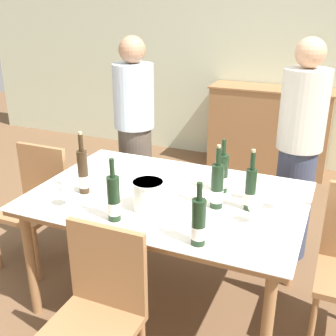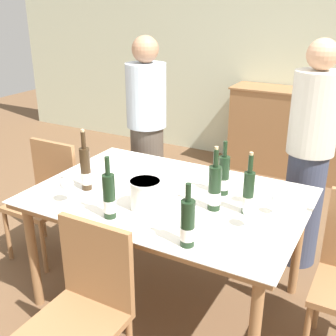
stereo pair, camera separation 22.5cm
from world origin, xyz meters
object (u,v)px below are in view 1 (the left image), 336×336
ice_bucket (148,194)px  wine_bottle_3 (114,199)px  wine_glass_3 (67,189)px  wine_glass_2 (255,207)px  dining_table (168,205)px  chair_left_end (36,197)px  person_host (135,136)px  wine_glass_1 (251,183)px  sideboard_cabinet (269,129)px  chair_near_front (98,307)px  wine_bottle_0 (222,174)px  wine_bottle_1 (217,187)px  wine_bottle_4 (199,223)px  wine_bottle_2 (250,190)px  wine_glass_0 (279,196)px  person_guest_left (298,154)px  wine_bottle_5 (83,172)px

ice_bucket → wine_bottle_3: wine_bottle_3 is taller
wine_glass_3 → wine_glass_2: bearing=12.4°
dining_table → chair_left_end: (-1.12, 0.08, -0.20)m
dining_table → wine_bottle_3: wine_bottle_3 is taller
chair_left_end → person_host: size_ratio=0.54×
dining_table → wine_glass_1: 0.53m
sideboard_cabinet → wine_bottle_3: size_ratio=3.84×
chair_near_front → ice_bucket: bearing=90.1°
sideboard_cabinet → chair_near_front: (-0.18, -3.41, 0.03)m
wine_bottle_0 → wine_bottle_1: 0.22m
chair_left_end → chair_near_front: bearing=-38.7°
wine_bottle_4 → wine_glass_1: 0.60m
ice_bucket → chair_near_front: bearing=-89.9°
wine_bottle_1 → wine_bottle_3: size_ratio=1.07×
wine_bottle_2 → wine_glass_3: wine_bottle_2 is taller
wine_glass_0 → wine_glass_1: (-0.18, 0.06, 0.02)m
wine_glass_0 → person_guest_left: size_ratio=0.08×
wine_bottle_2 → wine_glass_2: (0.06, -0.15, -0.02)m
sideboard_cabinet → dining_table: (-0.15, -2.62, 0.22)m
chair_near_front → person_host: bearing=111.2°
chair_left_end → dining_table: bearing=-4.3°
wine_bottle_1 → wine_bottle_4: (0.03, -0.41, -0.01)m
dining_table → wine_bottle_1: wine_bottle_1 is taller
wine_glass_3 → chair_left_end: bearing=144.9°
wine_bottle_1 → person_guest_left: (0.34, 0.92, -0.06)m
wine_bottle_3 → chair_left_end: wine_bottle_3 is taller
person_guest_left → chair_near_front: bearing=-112.5°
sideboard_cabinet → person_guest_left: bearing=-73.6°
dining_table → ice_bucket: 0.27m
person_guest_left → wine_glass_0: bearing=-90.6°
ice_bucket → wine_glass_2: (0.60, 0.07, 0.01)m
wine_bottle_0 → sideboard_cabinet: bearing=93.2°
wine_bottle_0 → wine_glass_3: 0.94m
wine_bottle_1 → person_host: (-0.98, 0.88, -0.08)m
wine_bottle_0 → wine_bottle_3: size_ratio=0.96×
wine_glass_1 → wine_glass_2: (0.09, -0.28, -0.01)m
wine_glass_1 → chair_near_front: wine_glass_1 is taller
wine_bottle_2 → dining_table: bearing=-178.9°
chair_left_end → person_host: person_host is taller
ice_bucket → wine_glass_3: 0.47m
ice_bucket → wine_glass_1: (0.51, 0.35, 0.02)m
wine_bottle_0 → person_guest_left: person_guest_left is taller
wine_glass_0 → person_host: size_ratio=0.08×
wine_glass_0 → wine_glass_3: bearing=-158.5°
wine_bottle_1 → wine_glass_3: (-0.79, -0.33, -0.02)m
wine_bottle_5 → chair_near_front: bearing=-53.3°
wine_glass_1 → chair_left_end: size_ratio=0.17×
wine_bottle_1 → wine_bottle_4: size_ratio=1.15×
wine_bottle_3 → wine_glass_2: wine_bottle_3 is taller
wine_glass_1 → wine_bottle_1: bearing=-132.4°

